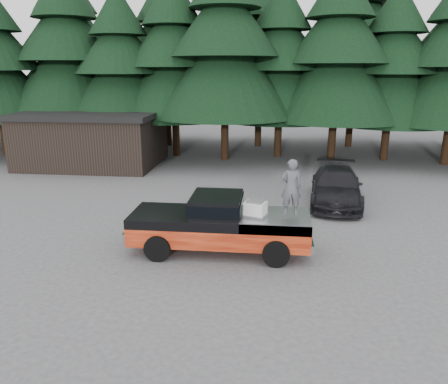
# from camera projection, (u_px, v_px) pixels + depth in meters

# --- Properties ---
(ground) EXTENTS (120.00, 120.00, 0.00)m
(ground) POSITION_uv_depth(u_px,v_px,m) (208.00, 243.00, 15.20)
(ground) COLOR #4C4C4E
(ground) RESTS_ON ground
(pickup_truck) EXTENTS (6.00, 2.04, 1.33)m
(pickup_truck) POSITION_uv_depth(u_px,v_px,m) (220.00, 232.00, 14.38)
(pickup_truck) COLOR #E65423
(pickup_truck) RESTS_ON ground
(truck_cab) EXTENTS (1.66, 1.90, 0.59)m
(truck_cab) POSITION_uv_depth(u_px,v_px,m) (217.00, 204.00, 14.13)
(truck_cab) COLOR black
(truck_cab) RESTS_ON pickup_truck
(air_compressor) EXTENTS (0.78, 0.71, 0.45)m
(air_compressor) POSITION_uv_depth(u_px,v_px,m) (255.00, 209.00, 13.84)
(air_compressor) COLOR silver
(air_compressor) RESTS_ON pickup_truck
(man_on_bed) EXTENTS (0.70, 0.49, 1.83)m
(man_on_bed) POSITION_uv_depth(u_px,v_px,m) (291.00, 187.00, 13.78)
(man_on_bed) COLOR #4D4C53
(man_on_bed) RESTS_ON pickup_truck
(parked_car) EXTENTS (2.73, 5.55, 1.55)m
(parked_car) POSITION_uv_depth(u_px,v_px,m) (336.00, 186.00, 19.55)
(parked_car) COLOR black
(parked_car) RESTS_ON ground
(utility_building) EXTENTS (8.40, 6.40, 3.30)m
(utility_building) POSITION_uv_depth(u_px,v_px,m) (93.00, 138.00, 27.17)
(utility_building) COLOR black
(utility_building) RESTS_ON ground
(treeline) EXTENTS (60.15, 16.05, 17.50)m
(treeline) POSITION_uv_depth(u_px,v_px,m) (250.00, 39.00, 29.48)
(treeline) COLOR black
(treeline) RESTS_ON ground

